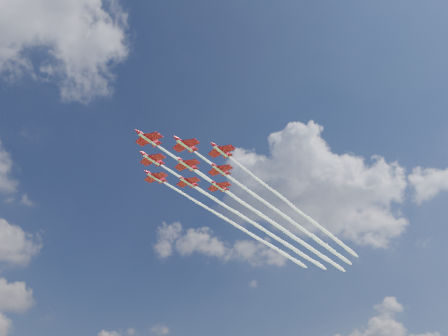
% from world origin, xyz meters
% --- Properties ---
extents(jet_lead, '(120.95, 37.69, 2.65)m').
position_xyz_m(jet_lead, '(43.02, 13.56, 88.68)').
color(jet_lead, '#AC091B').
extents(jet_row2_port, '(120.95, 37.69, 2.65)m').
position_xyz_m(jet_row2_port, '(53.97, 9.08, 88.68)').
color(jet_row2_port, '#AC091B').
extents(jet_row2_starb, '(120.95, 37.69, 2.65)m').
position_xyz_m(jet_row2_starb, '(50.05, 23.08, 88.68)').
color(jet_row2_starb, '#AC091B').
extents(jet_row3_port, '(120.95, 37.69, 2.65)m').
position_xyz_m(jet_row3_port, '(64.93, 4.59, 88.68)').
color(jet_row3_port, '#AC091B').
extents(jet_row3_centre, '(120.95, 37.69, 2.65)m').
position_xyz_m(jet_row3_centre, '(61.00, 18.60, 88.68)').
color(jet_row3_centre, '#AC091B').
extents(jet_row3_starb, '(120.95, 37.69, 2.65)m').
position_xyz_m(jet_row3_starb, '(57.08, 32.60, 88.68)').
color(jet_row3_starb, '#AC091B').
extents(jet_row4_port, '(120.95, 37.69, 2.65)m').
position_xyz_m(jet_row4_port, '(71.95, 14.12, 88.68)').
color(jet_row4_port, '#AC091B').
extents(jet_row4_starb, '(120.95, 37.69, 2.65)m').
position_xyz_m(jet_row4_starb, '(68.03, 28.12, 88.68)').
color(jet_row4_starb, '#AC091B').
extents(jet_tail, '(120.95, 37.69, 2.65)m').
position_xyz_m(jet_tail, '(78.98, 23.64, 88.68)').
color(jet_tail, '#AC091B').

